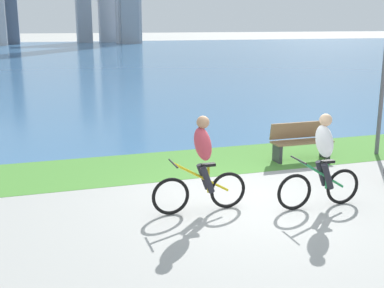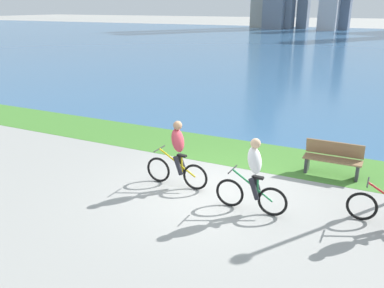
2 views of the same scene
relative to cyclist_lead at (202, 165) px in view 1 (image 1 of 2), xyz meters
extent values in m
plane|color=#9E9E99|center=(0.84, 0.18, -0.84)|extent=(300.00, 300.00, 0.00)
cube|color=#478433|center=(0.84, 2.99, -0.84)|extent=(120.00, 2.39, 0.01)
cube|color=#386693|center=(0.84, 42.67, -0.84)|extent=(300.00, 76.98, 0.00)
torus|color=black|center=(-0.56, 0.00, -0.51)|extent=(0.67, 0.06, 0.67)
torus|color=black|center=(0.49, 0.00, -0.51)|extent=(0.67, 0.06, 0.67)
cylinder|color=gold|center=(-0.01, 0.00, -0.22)|extent=(1.03, 0.04, 0.62)
cylinder|color=gold|center=(0.12, 0.00, -0.27)|extent=(0.04, 0.04, 0.48)
cube|color=black|center=(0.12, 0.00, 0.00)|extent=(0.24, 0.10, 0.05)
cylinder|color=black|center=(-0.51, 0.00, 0.08)|extent=(0.03, 0.52, 0.03)
ellipsoid|color=#BF3F4C|center=(0.02, 0.00, 0.38)|extent=(0.40, 0.36, 0.65)
sphere|color=#A57A59|center=(0.02, 0.00, 0.76)|extent=(0.22, 0.22, 0.22)
cylinder|color=#26262D|center=(0.07, -0.10, -0.24)|extent=(0.27, 0.11, 0.49)
cylinder|color=#26262D|center=(0.07, 0.10, -0.24)|extent=(0.27, 0.11, 0.49)
torus|color=black|center=(1.58, -0.44, -0.51)|extent=(0.66, 0.06, 0.66)
torus|color=black|center=(2.56, -0.44, -0.51)|extent=(0.66, 0.06, 0.66)
cylinder|color=#268C4C|center=(2.09, -0.44, -0.22)|extent=(0.96, 0.04, 0.62)
cylinder|color=#268C4C|center=(2.22, -0.44, -0.27)|extent=(0.04, 0.04, 0.48)
cube|color=black|center=(2.22, -0.44, -0.01)|extent=(0.24, 0.10, 0.05)
cylinder|color=black|center=(1.63, -0.44, 0.07)|extent=(0.03, 0.52, 0.03)
ellipsoid|color=white|center=(2.12, -0.44, 0.37)|extent=(0.40, 0.36, 0.65)
sphere|color=#D8AD84|center=(2.12, -0.44, 0.75)|extent=(0.22, 0.22, 0.22)
cylinder|color=#26262D|center=(2.17, -0.54, -0.25)|extent=(0.27, 0.11, 0.49)
cylinder|color=#26262D|center=(2.17, -0.34, -0.25)|extent=(0.27, 0.11, 0.49)
cube|color=olive|center=(3.38, 2.43, -0.39)|extent=(1.50, 0.45, 0.04)
cube|color=olive|center=(3.38, 2.63, -0.14)|extent=(1.50, 0.11, 0.40)
cube|color=#38383D|center=(4.03, 2.43, -0.62)|extent=(0.08, 0.37, 0.45)
cube|color=#38383D|center=(2.73, 2.43, -0.62)|extent=(0.08, 0.37, 0.45)
cylinder|color=#595960|center=(5.48, 2.35, 1.11)|extent=(0.10, 0.10, 3.91)
cube|color=slate|center=(-5.38, 74.55, 5.48)|extent=(2.20, 3.48, 12.65)
cube|color=#8C939E|center=(5.79, 77.02, 5.96)|extent=(2.28, 3.37, 13.61)
cube|color=#8C939E|center=(9.92, 76.46, 5.92)|extent=(3.40, 2.32, 13.52)
cube|color=#8C939E|center=(11.96, 71.02, 3.16)|extent=(2.71, 3.82, 8.00)
camera|label=1|loc=(-2.66, -7.78, 2.40)|focal=46.36mm
camera|label=2|loc=(4.51, -8.24, 3.50)|focal=37.92mm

